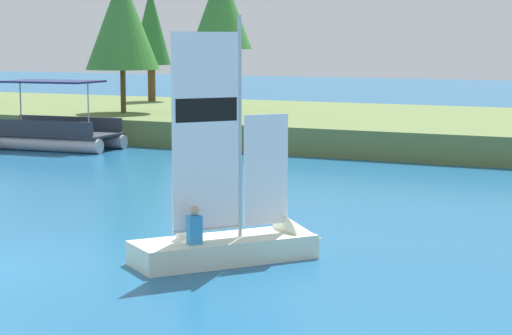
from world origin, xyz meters
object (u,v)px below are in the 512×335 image
shoreline_tree_midright (221,8)px  pontoon_boat (55,132)px  shoreline_tree_midleft (151,27)px  wooden_dock (11,139)px  sailboat (250,239)px  shoreline_tree_centre (122,21)px

shoreline_tree_midright → pontoon_boat: bearing=-116.0°
pontoon_boat → shoreline_tree_midleft: bearing=101.7°
wooden_dock → sailboat: 24.89m
shoreline_tree_centre → shoreline_tree_midright: bearing=24.6°
shoreline_tree_midleft → sailboat: bearing=-53.6°
shoreline_tree_midright → wooden_dock: bearing=-130.2°
shoreline_tree_centre → wooden_dock: 7.95m
sailboat → pontoon_boat: (-17.15, 14.93, 0.28)m
shoreline_tree_midleft → shoreline_tree_midright: size_ratio=0.93×
wooden_dock → pontoon_boat: 2.64m
shoreline_tree_midleft → sailboat: (21.48, -29.08, -4.93)m
shoreline_tree_midleft → wooden_dock: (1.73, -13.93, -5.08)m
shoreline_tree_midleft → shoreline_tree_midright: (8.13, -6.36, 0.74)m
shoreline_tree_midright → sailboat: (13.35, -22.73, -5.67)m
shoreline_tree_midleft → shoreline_tree_midright: bearing=-38.0°
wooden_dock → pontoon_boat: size_ratio=0.86×
shoreline_tree_centre → shoreline_tree_midleft: bearing=114.7°
shoreline_tree_midright → sailboat: shoreline_tree_midright is taller
pontoon_boat → sailboat: bearing=-46.3°
wooden_dock → pontoon_boat: (2.59, -0.23, 0.44)m
wooden_dock → shoreline_tree_midright: bearing=49.8°
shoreline_tree_midleft → pontoon_boat: 15.52m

